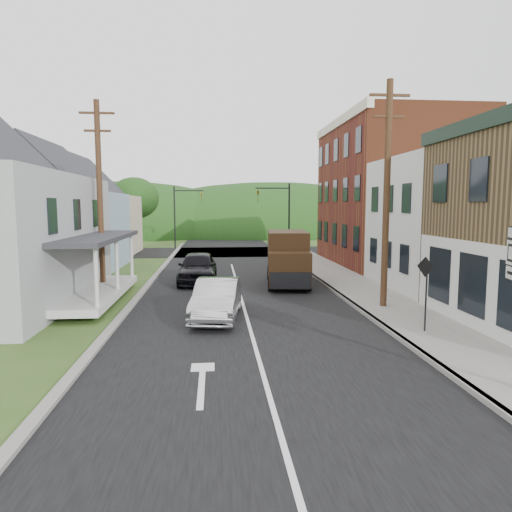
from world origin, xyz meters
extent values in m
plane|color=#2D4719|center=(0.00, 0.00, 0.00)|extent=(120.00, 120.00, 0.00)
cube|color=black|center=(0.00, 10.00, 0.00)|extent=(9.00, 90.00, 0.02)
cube|color=black|center=(0.00, 27.00, 0.00)|extent=(60.00, 9.00, 0.02)
cube|color=slate|center=(5.90, 8.00, 0.07)|extent=(2.80, 55.00, 0.15)
cube|color=slate|center=(4.55, 8.00, 0.07)|extent=(0.20, 55.00, 0.15)
cube|color=slate|center=(-4.65, 8.00, 0.06)|extent=(0.30, 55.00, 0.12)
cube|color=silver|center=(11.30, 7.50, 3.25)|extent=(8.00, 7.00, 6.50)
cube|color=brown|center=(11.30, 17.00, 5.00)|extent=(8.00, 12.00, 10.00)
cube|color=#92B0C8|center=(-11.00, 17.00, 2.50)|extent=(7.00, 8.00, 5.00)
cube|color=#C3B697|center=(-11.50, 26.00, 2.50)|extent=(7.00, 8.00, 5.00)
cylinder|color=#472D19|center=(5.60, 3.50, 4.50)|extent=(0.26, 0.26, 9.00)
cube|color=#472D19|center=(5.60, 3.50, 8.40)|extent=(1.60, 0.10, 0.10)
cube|color=#472D19|center=(5.60, 3.50, 7.60)|extent=(1.20, 0.10, 0.10)
cylinder|color=#472D19|center=(-6.50, 8.00, 4.50)|extent=(0.26, 0.26, 9.00)
cube|color=#472D19|center=(-6.50, 8.00, 8.40)|extent=(1.60, 0.10, 0.10)
cube|color=#472D19|center=(-6.50, 8.00, 7.60)|extent=(1.20, 0.10, 0.10)
cylinder|color=black|center=(5.00, 23.50, 3.00)|extent=(0.14, 0.14, 6.00)
cylinder|color=black|center=(3.60, 23.50, 5.60)|extent=(2.80, 0.10, 0.10)
imported|color=olive|center=(2.40, 23.50, 4.90)|extent=(0.16, 0.20, 1.00)
cylinder|color=black|center=(-5.00, 30.50, 3.00)|extent=(0.14, 0.14, 6.00)
cylinder|color=black|center=(-3.60, 30.50, 5.60)|extent=(2.80, 0.10, 0.10)
imported|color=olive|center=(-2.40, 30.50, 4.90)|extent=(0.16, 0.20, 1.00)
cylinder|color=#382616|center=(-9.00, 32.00, 1.96)|extent=(0.36, 0.36, 3.92)
ellipsoid|color=#113811|center=(-9.00, 32.00, 4.90)|extent=(4.80, 4.80, 4.08)
ellipsoid|color=#113811|center=(0.00, 55.00, 0.00)|extent=(90.00, 30.00, 16.00)
imported|color=#BDBCC1|center=(-1.10, 2.52, 0.72)|extent=(2.05, 4.54, 1.45)
imported|color=black|center=(-2.09, 10.48, 0.84)|extent=(2.10, 4.96, 1.68)
cube|color=black|center=(2.69, 9.88, 1.54)|extent=(2.42, 4.07, 2.56)
cube|color=black|center=(2.45, 7.60, 1.10)|extent=(2.16, 1.61, 1.67)
cube|color=black|center=(2.47, 7.78, 1.81)|extent=(1.95, 1.24, 0.04)
cube|color=black|center=(2.37, 6.86, 0.66)|extent=(1.94, 0.33, 0.79)
cylinder|color=black|center=(1.54, 7.79, 0.40)|extent=(0.33, 0.81, 0.79)
cylinder|color=black|center=(3.38, 7.60, 0.40)|extent=(0.33, 0.81, 0.79)
cylinder|color=black|center=(1.90, 11.29, 0.40)|extent=(0.33, 0.81, 0.79)
cylinder|color=black|center=(3.74, 11.10, 0.40)|extent=(0.33, 0.81, 0.79)
cube|color=silver|center=(5.64, -4.23, 3.09)|extent=(0.16, 0.61, 0.57)
cube|color=silver|center=(5.64, -4.23, 2.63)|extent=(0.15, 0.56, 0.29)
cylinder|color=black|center=(5.56, -0.25, 1.29)|extent=(0.07, 0.07, 2.28)
cube|color=black|center=(5.50, -0.25, 2.24)|extent=(0.27, 0.62, 0.67)
cube|color=yellow|center=(5.51, -0.25, 2.24)|extent=(0.25, 0.56, 0.60)
camera|label=1|loc=(-1.16, -14.05, 4.18)|focal=32.00mm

